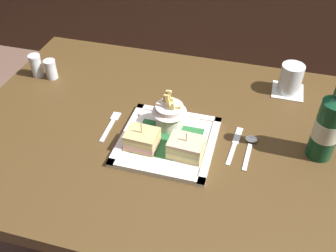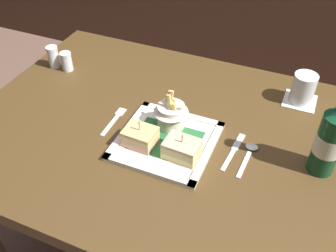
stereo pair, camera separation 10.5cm
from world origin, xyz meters
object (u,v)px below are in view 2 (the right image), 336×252
at_px(knife, 234,150).
at_px(spoon, 250,151).
at_px(fries_cup, 172,112).
at_px(sandwich_half_right, 182,149).
at_px(pepper_shaker, 67,62).
at_px(sandwich_half_left, 140,137).
at_px(beer_bottle, 330,139).
at_px(salt_shaker, 54,58).
at_px(square_plate, 166,141).
at_px(fork, 115,120).
at_px(dining_table, 169,158).
at_px(water_glass, 303,90).

relative_size(knife, spoon, 1.17).
distance_m(knife, spoon, 0.04).
height_order(fries_cup, spoon, fries_cup).
relative_size(sandwich_half_right, pepper_shaker, 1.40).
relative_size(sandwich_half_left, pepper_shaker, 1.31).
xyz_separation_m(beer_bottle, salt_shaker, (-0.93, 0.14, -0.07)).
xyz_separation_m(square_plate, fork, (-0.18, 0.03, -0.00)).
bearing_deg(knife, fork, -177.64).
xyz_separation_m(dining_table, sandwich_half_right, (0.07, -0.09, 0.15)).
xyz_separation_m(sandwich_half_left, fries_cup, (0.05, 0.10, 0.03)).
bearing_deg(salt_shaker, fries_cup, -15.93).
bearing_deg(dining_table, sandwich_half_left, -118.02).
distance_m(water_glass, spoon, 0.31).
distance_m(square_plate, water_glass, 0.47).
relative_size(fork, knife, 0.85).
xyz_separation_m(spoon, salt_shaker, (-0.75, 0.16, 0.03)).
bearing_deg(salt_shaker, spoon, -11.82).
distance_m(dining_table, water_glass, 0.47).
bearing_deg(pepper_shaker, dining_table, -18.95).
height_order(sandwich_half_right, fries_cup, fries_cup).
height_order(square_plate, salt_shaker, salt_shaker).
xyz_separation_m(water_glass, pepper_shaker, (-0.79, -0.13, -0.02)).
bearing_deg(fries_cup, spoon, -2.44).
bearing_deg(sandwich_half_right, knife, 34.89).
relative_size(square_plate, sandwich_half_left, 2.94).
distance_m(sandwich_half_left, sandwich_half_right, 0.12).
relative_size(dining_table, water_glass, 12.49).
height_order(sandwich_half_left, fries_cup, fries_cup).
relative_size(square_plate, beer_bottle, 0.92).
relative_size(spoon, pepper_shaker, 2.01).
height_order(dining_table, water_glass, water_glass).
relative_size(dining_table, salt_shaker, 15.14).
bearing_deg(fork, sandwich_half_right, -15.93).
xyz_separation_m(fork, knife, (0.37, 0.02, 0.00)).
xyz_separation_m(fork, spoon, (0.41, 0.02, 0.00)).
bearing_deg(spoon, square_plate, -166.59).
bearing_deg(salt_shaker, beer_bottle, -8.78).
height_order(knife, spoon, spoon).
bearing_deg(sandwich_half_right, fork, 164.07).
distance_m(sandwich_half_right, fork, 0.26).
bearing_deg(square_plate, pepper_shaker, 155.93).
relative_size(fries_cup, water_glass, 1.22).
bearing_deg(sandwich_half_right, fries_cup, 125.13).
height_order(dining_table, salt_shaker, salt_shaker).
bearing_deg(fork, sandwich_half_left, -29.79).
xyz_separation_m(fries_cup, pepper_shaker, (-0.46, 0.15, -0.03)).
xyz_separation_m(knife, spoon, (0.04, 0.01, 0.00)).
relative_size(salt_shaker, pepper_shaker, 1.17).
xyz_separation_m(sandwich_half_left, pepper_shaker, (-0.41, 0.25, -0.00)).
relative_size(spoon, salt_shaker, 1.72).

